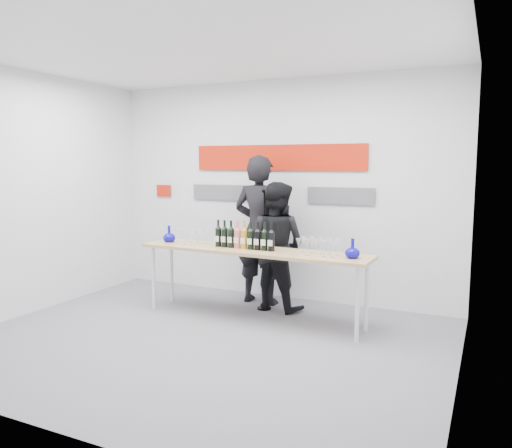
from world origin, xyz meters
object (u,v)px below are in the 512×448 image
Objects in this scene: presenter_left at (260,230)px; mic_stand at (264,273)px; tasting_table at (252,255)px; presenter_right at (276,246)px.

presenter_left is 1.27× the size of mic_stand.
tasting_table is 0.55m from mic_stand.
mic_stand reaches higher than tasting_table.
tasting_table is at bearing 90.23° from presenter_right.
mic_stand is (0.19, -0.26, -0.52)m from presenter_left.
presenter_right is 0.38m from mic_stand.
tasting_table is at bearing -95.19° from mic_stand.
presenter_left is (-0.23, 0.71, 0.20)m from tasting_table.
presenter_left is 0.38m from presenter_right.
mic_stand is (-0.12, -0.10, -0.35)m from presenter_right.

